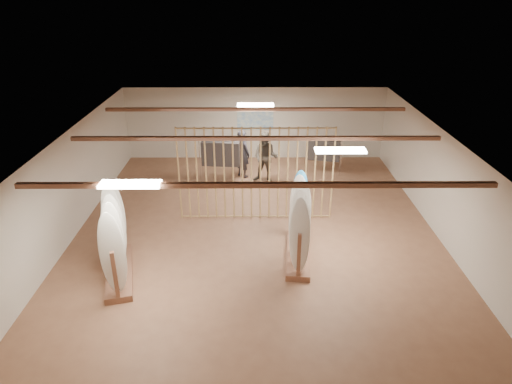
{
  "coord_description": "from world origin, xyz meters",
  "views": [
    {
      "loc": [
        -0.06,
        -11.25,
        6.32
      ],
      "look_at": [
        0.0,
        0.0,
        1.2
      ],
      "focal_mm": 32.0,
      "sensor_mm": 36.0,
      "label": 1
    }
  ],
  "objects_px": {
    "rack_left": "(116,249)",
    "clothing_rack_a": "(221,153)",
    "clothing_rack_b": "(324,150)",
    "rack_right": "(299,232)",
    "shopper_a": "(242,150)",
    "shopper_b": "(266,154)"
  },
  "relations": [
    {
      "from": "rack_left",
      "to": "shopper_b",
      "type": "bearing_deg",
      "value": 43.2
    },
    {
      "from": "clothing_rack_a",
      "to": "clothing_rack_b",
      "type": "relative_size",
      "value": 1.14
    },
    {
      "from": "rack_right",
      "to": "clothing_rack_a",
      "type": "xyz_separation_m",
      "value": [
        -2.28,
        5.08,
        0.27
      ]
    },
    {
      "from": "rack_left",
      "to": "clothing_rack_b",
      "type": "distance_m",
      "value": 8.71
    },
    {
      "from": "clothing_rack_b",
      "to": "shopper_a",
      "type": "relative_size",
      "value": 0.68
    },
    {
      "from": "rack_right",
      "to": "clothing_rack_a",
      "type": "height_order",
      "value": "rack_right"
    },
    {
      "from": "shopper_b",
      "to": "rack_right",
      "type": "bearing_deg",
      "value": -66.62
    },
    {
      "from": "clothing_rack_a",
      "to": "shopper_b",
      "type": "height_order",
      "value": "shopper_b"
    },
    {
      "from": "rack_right",
      "to": "shopper_a",
      "type": "relative_size",
      "value": 1.14
    },
    {
      "from": "rack_right",
      "to": "rack_left",
      "type": "bearing_deg",
      "value": -164.41
    },
    {
      "from": "clothing_rack_a",
      "to": "shopper_b",
      "type": "bearing_deg",
      "value": -1.55
    },
    {
      "from": "rack_left",
      "to": "clothing_rack_a",
      "type": "bearing_deg",
      "value": 56.37
    },
    {
      "from": "clothing_rack_b",
      "to": "rack_right",
      "type": "bearing_deg",
      "value": -90.35
    },
    {
      "from": "clothing_rack_b",
      "to": "shopper_b",
      "type": "relative_size",
      "value": 0.65
    },
    {
      "from": "shopper_a",
      "to": "clothing_rack_b",
      "type": "bearing_deg",
      "value": -128.9
    },
    {
      "from": "rack_left",
      "to": "clothing_rack_a",
      "type": "distance_m",
      "value": 6.21
    },
    {
      "from": "rack_right",
      "to": "clothing_rack_b",
      "type": "xyz_separation_m",
      "value": [
        1.42,
        5.76,
        0.15
      ]
    },
    {
      "from": "clothing_rack_a",
      "to": "shopper_b",
      "type": "relative_size",
      "value": 0.74
    },
    {
      "from": "shopper_a",
      "to": "shopper_b",
      "type": "xyz_separation_m",
      "value": [
        0.81,
        -0.5,
        0.04
      ]
    },
    {
      "from": "rack_left",
      "to": "clothing_rack_a",
      "type": "height_order",
      "value": "rack_left"
    },
    {
      "from": "shopper_b",
      "to": "shopper_a",
      "type": "bearing_deg",
      "value": 163.42
    },
    {
      "from": "shopper_a",
      "to": "rack_right",
      "type": "bearing_deg",
      "value": 149.72
    }
  ]
}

